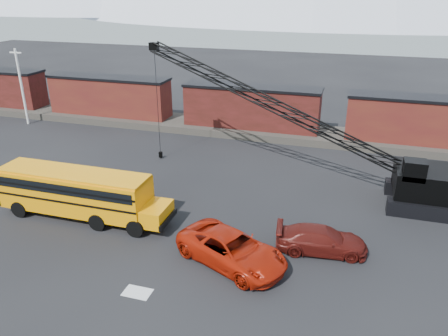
% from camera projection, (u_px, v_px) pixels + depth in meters
% --- Properties ---
extents(ground, '(160.00, 160.00, 0.00)m').
position_uv_depth(ground, '(162.00, 248.00, 25.36)').
color(ground, black).
rests_on(ground, ground).
extents(gravel_berm, '(120.00, 5.00, 0.70)m').
position_uv_depth(gravel_berm, '(251.00, 130.00, 44.58)').
color(gravel_berm, '#433D37').
rests_on(gravel_berm, ground).
extents(boxcar_west_near, '(13.70, 3.10, 4.17)m').
position_uv_depth(boxcar_west_near, '(110.00, 96.00, 47.91)').
color(boxcar_west_near, '#4C1515').
rests_on(boxcar_west_near, gravel_berm).
extents(boxcar_mid, '(13.70, 3.10, 4.17)m').
position_uv_depth(boxcar_mid, '(252.00, 107.00, 43.64)').
color(boxcar_mid, '#531917').
rests_on(boxcar_mid, gravel_berm).
extents(boxcar_east_near, '(13.70, 3.10, 4.17)m').
position_uv_depth(boxcar_east_near, '(424.00, 120.00, 39.36)').
color(boxcar_east_near, '#4C1515').
rests_on(boxcar_east_near, gravel_berm).
extents(utility_pole, '(1.40, 0.24, 8.00)m').
position_uv_depth(utility_pole, '(22.00, 86.00, 45.98)').
color(utility_pole, silver).
rests_on(utility_pole, ground).
extents(snow_patch, '(1.40, 0.90, 0.02)m').
position_uv_depth(snow_patch, '(137.00, 292.00, 21.70)').
color(snow_patch, silver).
rests_on(snow_patch, ground).
extents(school_bus, '(11.65, 2.65, 3.19)m').
position_uv_depth(school_bus, '(80.00, 192.00, 28.01)').
color(school_bus, orange).
rests_on(school_bus, ground).
extents(red_pickup, '(7.03, 5.35, 1.77)m').
position_uv_depth(red_pickup, '(232.00, 249.00, 23.65)').
color(red_pickup, '#A91A08').
rests_on(red_pickup, ground).
extents(maroon_suv, '(5.36, 2.72, 1.49)m').
position_uv_depth(maroon_suv, '(321.00, 240.00, 24.77)').
color(maroon_suv, '#50120E').
rests_on(maroon_suv, ground).
extents(crawler_crane, '(24.53, 5.57, 10.06)m').
position_uv_depth(crawler_crane, '(279.00, 108.00, 31.93)').
color(crawler_crane, black).
rests_on(crawler_crane, ground).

